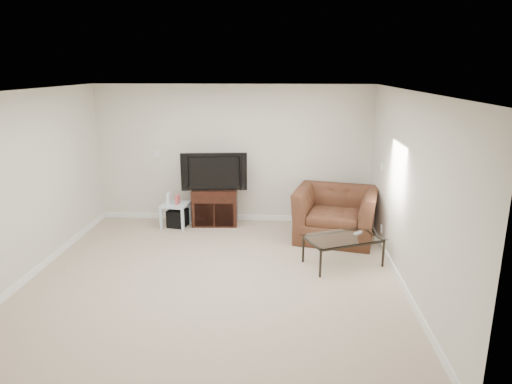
# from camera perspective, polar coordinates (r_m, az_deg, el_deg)

# --- Properties ---
(floor) EXTENTS (5.00, 5.00, 0.00)m
(floor) POSITION_cam_1_polar(r_m,az_deg,el_deg) (6.35, -5.25, -10.67)
(floor) COLOR tan
(floor) RESTS_ON ground
(ceiling) EXTENTS (5.00, 5.00, 0.00)m
(ceiling) POSITION_cam_1_polar(r_m,az_deg,el_deg) (5.72, -5.87, 12.47)
(ceiling) COLOR white
(ceiling) RESTS_ON ground
(wall_back) EXTENTS (5.00, 0.02, 2.50)m
(wall_back) POSITION_cam_1_polar(r_m,az_deg,el_deg) (8.33, -2.91, 4.73)
(wall_back) COLOR silver
(wall_back) RESTS_ON ground
(wall_left) EXTENTS (0.02, 5.00, 2.50)m
(wall_left) POSITION_cam_1_polar(r_m,az_deg,el_deg) (6.77, -26.95, 0.59)
(wall_left) COLOR silver
(wall_left) RESTS_ON ground
(wall_right) EXTENTS (0.02, 5.00, 2.50)m
(wall_right) POSITION_cam_1_polar(r_m,az_deg,el_deg) (6.06, 18.53, -0.09)
(wall_right) COLOR silver
(wall_right) RESTS_ON ground
(plate_back) EXTENTS (0.12, 0.02, 0.12)m
(plate_back) POSITION_cam_1_polar(r_m,az_deg,el_deg) (8.59, -12.27, 4.72)
(plate_back) COLOR white
(plate_back) RESTS_ON wall_back
(plate_right_switch) EXTENTS (0.02, 0.09, 0.13)m
(plate_right_switch) POSITION_cam_1_polar(r_m,az_deg,el_deg) (7.57, 15.42, 3.12)
(plate_right_switch) COLOR white
(plate_right_switch) RESTS_ON wall_right
(plate_right_outlet) EXTENTS (0.02, 0.08, 0.12)m
(plate_right_outlet) POSITION_cam_1_polar(r_m,az_deg,el_deg) (7.54, 15.36, -4.44)
(plate_right_outlet) COLOR white
(plate_right_outlet) RESTS_ON wall_right
(tv_stand) EXTENTS (0.83, 0.60, 0.67)m
(tv_stand) POSITION_cam_1_polar(r_m,az_deg,el_deg) (8.38, -5.11, -1.70)
(tv_stand) COLOR black
(tv_stand) RESTS_ON floor
(dvd_player) EXTENTS (0.49, 0.36, 0.07)m
(dvd_player) POSITION_cam_1_polar(r_m,az_deg,el_deg) (8.27, -5.17, -0.32)
(dvd_player) COLOR black
(dvd_player) RESTS_ON tv_stand
(television) EXTENTS (1.10, 0.33, 0.67)m
(television) POSITION_cam_1_polar(r_m,az_deg,el_deg) (8.18, -5.24, 2.73)
(television) COLOR black
(television) RESTS_ON tv_stand
(side_table) EXTENTS (0.50, 0.50, 0.43)m
(side_table) POSITION_cam_1_polar(r_m,az_deg,el_deg) (8.33, -9.99, -2.85)
(side_table) COLOR silver
(side_table) RESTS_ON floor
(subwoofer) EXTENTS (0.36, 0.36, 0.31)m
(subwoofer) POSITION_cam_1_polar(r_m,az_deg,el_deg) (8.35, -9.75, -3.23)
(subwoofer) COLOR black
(subwoofer) RESTS_ON floor
(game_console) EXTENTS (0.06, 0.15, 0.20)m
(game_console) POSITION_cam_1_polar(r_m,az_deg,el_deg) (8.26, -10.83, -0.78)
(game_console) COLOR white
(game_console) RESTS_ON side_table
(game_case) EXTENTS (0.07, 0.13, 0.17)m
(game_case) POSITION_cam_1_polar(r_m,az_deg,el_deg) (8.21, -9.78, -0.93)
(game_case) COLOR #CC4C4C
(game_case) RESTS_ON side_table
(recliner) EXTENTS (1.46, 1.12, 1.14)m
(recliner) POSITION_cam_1_polar(r_m,az_deg,el_deg) (7.66, 9.95, -1.68)
(recliner) COLOR #573222
(recliner) RESTS_ON floor
(coffee_table) EXTENTS (1.24, 0.99, 0.42)m
(coffee_table) POSITION_cam_1_polar(r_m,az_deg,el_deg) (6.78, 10.80, -7.21)
(coffee_table) COLOR black
(coffee_table) RESTS_ON floor
(remote) EXTENTS (0.15, 0.16, 0.02)m
(remote) POSITION_cam_1_polar(r_m,az_deg,el_deg) (6.87, 12.61, -4.99)
(remote) COLOR #B2B2B7
(remote) RESTS_ON coffee_table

